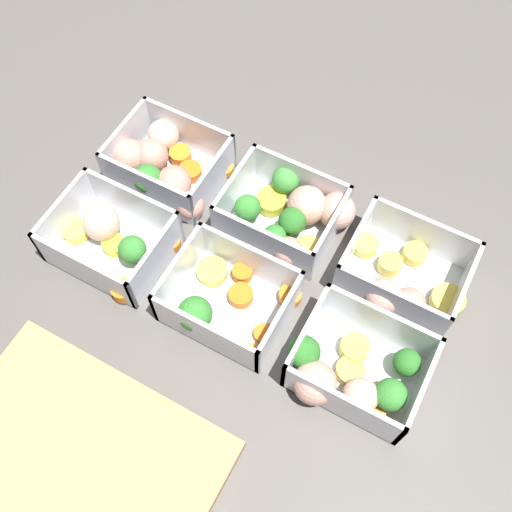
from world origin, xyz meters
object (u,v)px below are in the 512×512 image
(container_far_right, at_px, (111,238))
(container_near_center, at_px, (294,214))
(container_near_right, at_px, (163,165))
(container_far_center, at_px, (225,301))
(container_far_left, at_px, (351,373))
(container_near_left, at_px, (402,280))

(container_far_right, bearing_deg, container_near_center, -142.83)
(container_near_right, relative_size, container_far_center, 1.10)
(container_near_right, bearing_deg, container_far_left, 157.28)
(container_near_center, distance_m, container_far_left, 0.21)
(container_near_center, xyz_separation_m, container_near_right, (0.18, 0.01, -0.00))
(container_near_left, bearing_deg, container_far_right, 19.34)
(container_near_left, distance_m, container_far_right, 0.35)
(container_near_right, distance_m, container_far_right, 0.12)
(container_near_right, bearing_deg, container_near_center, -175.74)
(container_near_right, bearing_deg, container_far_right, 92.02)
(container_near_center, bearing_deg, container_near_left, 172.69)
(container_near_center, relative_size, container_far_center, 1.11)
(container_near_left, bearing_deg, container_far_center, 36.14)
(container_near_left, bearing_deg, container_near_center, -7.31)
(container_near_right, xyz_separation_m, container_far_left, (-0.33, 0.14, 0.00))
(container_far_center, bearing_deg, container_near_right, -37.52)
(container_near_right, relative_size, container_far_left, 1.10)
(container_far_center, distance_m, container_far_right, 0.16)
(container_near_center, height_order, container_far_right, same)
(container_far_left, xyz_separation_m, container_far_center, (0.16, -0.01, -0.00))
(container_far_right, bearing_deg, container_far_center, 177.72)
(container_near_center, bearing_deg, container_near_right, 4.26)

